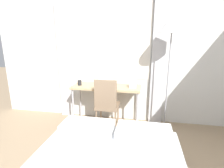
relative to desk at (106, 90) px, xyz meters
The scene contains 7 objects.
wall_back_with_window 0.80m from the desk, 43.35° to the left, with size 5.42×0.13×2.70m.
desk is the anchor object (origin of this frame).
desk_chair 0.28m from the desk, 75.86° to the right, with size 0.41×0.41×0.95m.
standing_lamp 1.47m from the desk, ahead, with size 0.41×0.41×1.96m.
telephone 0.50m from the desk, ahead, with size 0.14×0.15×0.10m.
book 0.10m from the desk, 82.70° to the left, with size 0.26×0.19×0.02m.
mug 0.52m from the desk, behind, with size 0.07×0.07×0.10m.
Camera 1 is at (0.31, -0.56, 1.62)m, focal length 28.00 mm.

